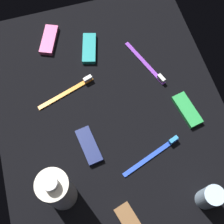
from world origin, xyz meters
TOP-DOWN VIEW (x-y plane):
  - ground_plane at (0.00, 0.00)cm, footprint 84.00×64.00cm
  - bodywash_bottle at (17.62, -17.97)cm, footprint 7.20×7.20cm
  - deodorant_stick at (28.50, 16.21)cm, footprint 4.88×4.88cm
  - toothbrush_blue at (13.80, 7.79)cm, footprint 6.94×17.42cm
  - toothbrush_orange at (-10.90, -9.85)cm, footprint 6.48×17.55cm
  - toothbrush_purple at (-12.89, 14.74)cm, footprint 17.24×7.57cm
  - snack_bar_green at (4.36, 20.83)cm, footprint 10.97×5.90cm
  - snack_bar_teal at (-23.32, -0.62)cm, footprint 11.10×6.68cm
  - snack_bar_pink at (-29.88, -11.92)cm, footprint 11.14×7.76cm
  - snack_bar_navy at (6.84, -8.45)cm, footprint 10.86×5.44cm

SIDE VIEW (x-z plane):
  - ground_plane at x=0.00cm, z-range -1.20..0.00cm
  - toothbrush_blue at x=13.80cm, z-range -0.44..1.66cm
  - toothbrush_orange at x=-10.90cm, z-range -0.44..1.66cm
  - toothbrush_purple at x=-12.89cm, z-range -0.44..1.66cm
  - snack_bar_green at x=4.36cm, z-range 0.00..1.50cm
  - snack_bar_teal at x=-23.32cm, z-range 0.00..1.50cm
  - snack_bar_pink at x=-29.88cm, z-range 0.00..1.50cm
  - snack_bar_navy at x=6.84cm, z-range 0.00..1.50cm
  - deodorant_stick at x=28.50cm, z-range 0.00..8.92cm
  - bodywash_bottle at x=17.62cm, z-range -0.86..18.51cm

